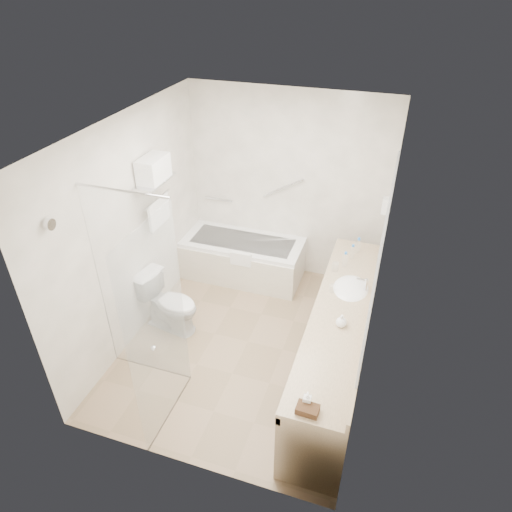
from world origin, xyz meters
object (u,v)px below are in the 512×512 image
(toilet, at_px, (170,303))
(water_bottle_left, at_px, (352,252))
(bathtub, at_px, (243,258))
(vanity_counter, at_px, (339,327))
(amenity_basket, at_px, (308,409))

(toilet, relative_size, water_bottle_left, 3.96)
(bathtub, bearing_deg, toilet, -109.57)
(vanity_counter, height_order, amenity_basket, vanity_counter)
(amenity_basket, xyz_separation_m, water_bottle_left, (0.01, 2.22, 0.05))
(vanity_counter, height_order, water_bottle_left, water_bottle_left)
(toilet, bearing_deg, vanity_counter, -83.60)
(vanity_counter, bearing_deg, amenity_basket, -92.43)
(bathtub, bearing_deg, vanity_counter, -42.35)
(bathtub, relative_size, amenity_basket, 9.38)
(toilet, xyz_separation_m, amenity_basket, (1.92, -1.37, 0.53))
(vanity_counter, distance_m, amenity_basket, 1.27)
(vanity_counter, distance_m, toilet, 2.00)
(bathtub, height_order, water_bottle_left, water_bottle_left)
(bathtub, relative_size, toilet, 2.24)
(amenity_basket, bearing_deg, water_bottle_left, 89.79)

